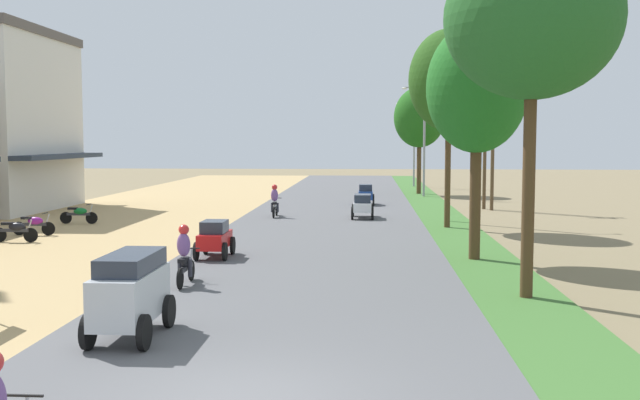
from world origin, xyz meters
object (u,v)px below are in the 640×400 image
object	(u,v)px
parked_motorbike_fifth	(34,223)
median_tree_nearest	(532,19)
car_hatchback_red	(215,237)
car_sedan_white	(363,205)
utility_pole_near	(493,133)
car_hatchback_blue	(366,194)
motorbike_ahead_second	(185,257)
car_van_silver	(131,290)
median_tree_fourth	(420,118)
parked_motorbike_sixth	(79,213)
streetlamp_far	(414,137)
streetlamp_mid	(424,132)
median_tree_third	(449,80)
utility_pole_far	(485,128)
streetlamp_near	(449,123)
median_tree_second	(477,89)
parked_motorbike_fourth	(16,230)
motorbike_ahead_third	(275,202)

from	to	relation	value
parked_motorbike_fifth	median_tree_nearest	world-z (taller)	median_tree_nearest
car_hatchback_red	car_sedan_white	size ratio (longest dim) A/B	0.89
parked_motorbike_fifth	median_tree_nearest	distance (m)	21.70
utility_pole_near	car_hatchback_blue	distance (m)	8.34
motorbike_ahead_second	car_van_silver	bearing A→B (deg)	-87.54
median_tree_fourth	car_hatchback_red	world-z (taller)	median_tree_fourth
parked_motorbike_sixth	streetlamp_far	distance (m)	34.17
median_tree_nearest	streetlamp_mid	bearing A→B (deg)	90.13
parked_motorbike_fifth	median_tree_third	world-z (taller)	median_tree_third
median_tree_fourth	utility_pole_far	size ratio (longest dim) A/B	0.87
median_tree_fourth	car_sedan_white	world-z (taller)	median_tree_fourth
car_hatchback_red	car_sedan_white	world-z (taller)	car_hatchback_red
motorbike_ahead_second	parked_motorbike_fifth	bearing A→B (deg)	131.42
streetlamp_far	utility_pole_far	bearing A→B (deg)	-81.96
streetlamp_near	utility_pole_far	distance (m)	7.58
median_tree_third	car_hatchback_blue	world-z (taller)	median_tree_third
parked_motorbike_fifth	streetlamp_far	xyz separation A→B (m)	(17.62, 33.37, 3.67)
utility_pole_near	car_van_silver	bearing A→B (deg)	-112.63
median_tree_second	car_sedan_white	xyz separation A→B (m)	(-3.78, 12.40, -4.90)
streetlamp_near	streetlamp_mid	distance (m)	15.72
parked_motorbike_fourth	streetlamp_near	xyz separation A→B (m)	(17.41, 8.55, 4.24)
utility_pole_far	car_van_silver	xyz separation A→B (m)	(-11.38, -28.79, -3.64)
streetlamp_near	parked_motorbike_sixth	bearing A→B (deg)	-172.39
parked_motorbike_fifth	median_tree_fourth	distance (m)	30.71
motorbike_ahead_second	car_hatchback_blue	bearing A→B (deg)	79.20
streetlamp_mid	car_hatchback_red	size ratio (longest dim) A/B	3.84
parked_motorbike_fourth	car_hatchback_red	world-z (taller)	car_hatchback_red
utility_pole_far	parked_motorbike_fourth	bearing A→B (deg)	-142.36
streetlamp_far	car_sedan_white	world-z (taller)	streetlamp_far
median_tree_fourth	utility_pole_far	bearing A→B (deg)	-75.17
streetlamp_mid	utility_pole_near	bearing A→B (deg)	-71.62
median_tree_nearest	utility_pole_far	world-z (taller)	utility_pole_far
utility_pole_far	median_tree_fourth	bearing A→B (deg)	104.83
median_tree_nearest	median_tree_second	bearing A→B (deg)	94.35
streetlamp_near	median_tree_nearest	bearing A→B (deg)	-89.75
parked_motorbike_fifth	car_van_silver	size ratio (longest dim) A/B	0.75
parked_motorbike_fifth	car_hatchback_blue	size ratio (longest dim) A/B	0.90
parked_motorbike_fourth	median_tree_second	xyz separation A→B (m)	(17.03, -2.88, 5.08)
streetlamp_near	motorbike_ahead_second	size ratio (longest dim) A/B	4.59
utility_pole_near	median_tree_nearest	bearing A→B (deg)	-97.35
utility_pole_near	motorbike_ahead_third	size ratio (longest dim) A/B	4.68
car_hatchback_blue	motorbike_ahead_third	bearing A→B (deg)	-121.77
parked_motorbike_sixth	streetlamp_near	distance (m)	18.05
car_van_silver	car_hatchback_blue	xyz separation A→B (m)	(4.56, 30.33, -0.28)
parked_motorbike_fourth	car_sedan_white	bearing A→B (deg)	35.68
parked_motorbike_fourth	median_tree_third	distance (m)	19.09
parked_motorbike_fifth	motorbike_ahead_second	world-z (taller)	motorbike_ahead_second
utility_pole_far	car_van_silver	bearing A→B (deg)	-111.56
streetlamp_mid	median_tree_second	bearing A→B (deg)	-90.79
streetlamp_mid	car_hatchback_blue	xyz separation A→B (m)	(-4.02, -7.15, -3.75)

